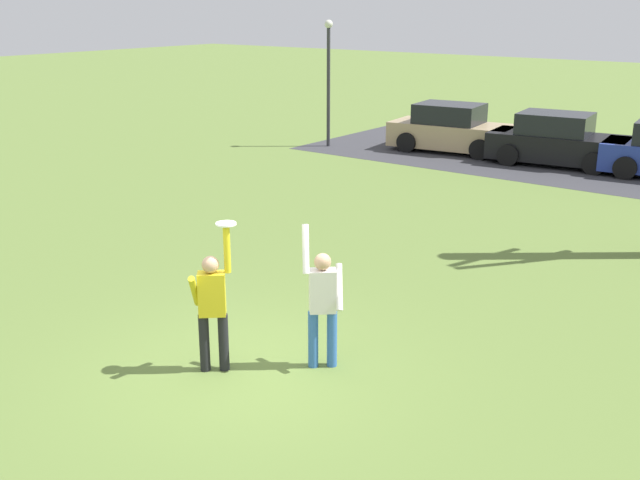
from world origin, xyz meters
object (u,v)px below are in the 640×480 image
at_px(parked_car_tan, 452,130).
at_px(person_catcher, 212,304).
at_px(person_defender, 323,300).
at_px(parked_car_black, 557,141).
at_px(frisbee_disc, 226,224).
at_px(lamppost_by_lot, 328,71).

bearing_deg(parked_car_tan, person_catcher, -79.90).
distance_m(person_catcher, person_defender, 1.49).
relative_size(person_defender, parked_car_tan, 0.48).
height_order(parked_car_tan, parked_car_black, same).
height_order(person_defender, frisbee_disc, frisbee_disc).
xyz_separation_m(person_defender, parked_car_black, (-2.37, 15.24, -0.25)).
bearing_deg(frisbee_disc, person_defender, 41.40).
bearing_deg(person_catcher, parked_car_black, 53.03).
distance_m(person_defender, parked_car_tan, 16.39).
xyz_separation_m(frisbee_disc, lamppost_by_lot, (-8.92, 14.35, 0.49)).
distance_m(person_catcher, lamppost_by_lot, 17.01).
xyz_separation_m(person_catcher, parked_car_black, (-1.26, 16.22, -0.25)).
bearing_deg(lamppost_by_lot, parked_car_black, 12.96).
xyz_separation_m(parked_car_tan, lamppost_by_lot, (-3.87, -1.74, 1.86)).
height_order(person_defender, parked_car_tan, person_defender).
bearing_deg(person_defender, frisbee_disc, -0.00).
bearing_deg(lamppost_by_lot, person_catcher, -58.87).
distance_m(person_defender, parked_car_black, 15.43).
xyz_separation_m(person_catcher, parked_car_tan, (-4.88, 16.23, -0.25)).
relative_size(person_catcher, frisbee_disc, 7.73).
bearing_deg(person_catcher, parked_car_tan, 65.34).
distance_m(parked_car_black, lamppost_by_lot, 7.91).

